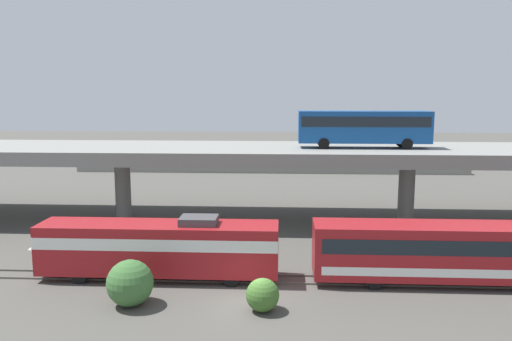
{
  "coord_description": "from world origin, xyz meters",
  "views": [
    {
      "loc": [
        1.91,
        -27.73,
        12.12
      ],
      "look_at": [
        -0.57,
        18.76,
        4.96
      ],
      "focal_mm": 35.63,
      "sensor_mm": 36.0,
      "label": 1
    }
  ],
  "objects_px": {
    "parked_car_6": "(427,156)",
    "train_locomotive": "(147,245)",
    "parked_car_0": "(248,152)",
    "parked_car_2": "(153,153)",
    "parked_car_7": "(374,153)",
    "parked_car_1": "(122,155)",
    "parked_car_4": "(406,154)",
    "train_coach_lead": "(483,251)",
    "parked_car_3": "(125,153)",
    "transit_bus_on_overpass": "(364,126)",
    "parked_car_5": "(249,155)"
  },
  "relations": [
    {
      "from": "parked_car_4",
      "to": "train_locomotive",
      "type": "bearing_deg",
      "value": -118.9
    },
    {
      "from": "parked_car_0",
      "to": "parked_car_4",
      "type": "height_order",
      "value": "same"
    },
    {
      "from": "parked_car_0",
      "to": "parked_car_2",
      "type": "distance_m",
      "value": 16.04
    },
    {
      "from": "parked_car_3",
      "to": "parked_car_0",
      "type": "bearing_deg",
      "value": -172.42
    },
    {
      "from": "train_locomotive",
      "to": "parked_car_2",
      "type": "height_order",
      "value": "train_locomotive"
    },
    {
      "from": "parked_car_5",
      "to": "parked_car_7",
      "type": "relative_size",
      "value": 1.07
    },
    {
      "from": "train_locomotive",
      "to": "parked_car_1",
      "type": "distance_m",
      "value": 52.21
    },
    {
      "from": "train_locomotive",
      "to": "parked_car_2",
      "type": "bearing_deg",
      "value": -76.0
    },
    {
      "from": "train_coach_lead",
      "to": "transit_bus_on_overpass",
      "type": "height_order",
      "value": "transit_bus_on_overpass"
    },
    {
      "from": "train_locomotive",
      "to": "parked_car_3",
      "type": "distance_m",
      "value": 54.49
    },
    {
      "from": "parked_car_1",
      "to": "parked_car_0",
      "type": "bearing_deg",
      "value": -165.97
    },
    {
      "from": "train_coach_lead",
      "to": "parked_car_4",
      "type": "xyz_separation_m",
      "value": [
        7.67,
        52.97,
        -0.11
      ]
    },
    {
      "from": "parked_car_3",
      "to": "parked_car_5",
      "type": "xyz_separation_m",
      "value": [
        20.87,
        -1.09,
        -0.0
      ]
    },
    {
      "from": "parked_car_0",
      "to": "parked_car_7",
      "type": "relative_size",
      "value": 1.12
    },
    {
      "from": "parked_car_0",
      "to": "parked_car_5",
      "type": "bearing_deg",
      "value": 95.41
    },
    {
      "from": "train_coach_lead",
      "to": "parked_car_0",
      "type": "height_order",
      "value": "train_coach_lead"
    },
    {
      "from": "parked_car_0",
      "to": "train_coach_lead",
      "type": "bearing_deg",
      "value": 108.94
    },
    {
      "from": "parked_car_2",
      "to": "transit_bus_on_overpass",
      "type": "bearing_deg",
      "value": -51.18
    },
    {
      "from": "parked_car_4",
      "to": "parked_car_1",
      "type": "bearing_deg",
      "value": -175.42
    },
    {
      "from": "transit_bus_on_overpass",
      "to": "parked_car_4",
      "type": "relative_size",
      "value": 2.91
    },
    {
      "from": "train_coach_lead",
      "to": "parked_car_4",
      "type": "distance_m",
      "value": 53.52
    },
    {
      "from": "parked_car_7",
      "to": "parked_car_4",
      "type": "bearing_deg",
      "value": 169.13
    },
    {
      "from": "parked_car_6",
      "to": "parked_car_7",
      "type": "relative_size",
      "value": 1.01
    },
    {
      "from": "train_locomotive",
      "to": "parked_car_1",
      "type": "xyz_separation_m",
      "value": [
        -17.37,
        49.23,
        -0.14
      ]
    },
    {
      "from": "parked_car_1",
      "to": "parked_car_2",
      "type": "distance_m",
      "value": 5.14
    },
    {
      "from": "parked_car_4",
      "to": "parked_car_3",
      "type": "bearing_deg",
      "value": -178.3
    },
    {
      "from": "parked_car_6",
      "to": "transit_bus_on_overpass",
      "type": "bearing_deg",
      "value": -114.24
    },
    {
      "from": "train_coach_lead",
      "to": "train_locomotive",
      "type": "bearing_deg",
      "value": 0.0
    },
    {
      "from": "parked_car_2",
      "to": "parked_car_7",
      "type": "xyz_separation_m",
      "value": [
        37.01,
        2.15,
        -0.0
      ]
    },
    {
      "from": "transit_bus_on_overpass",
      "to": "parked_car_7",
      "type": "distance_m",
      "value": 39.86
    },
    {
      "from": "transit_bus_on_overpass",
      "to": "parked_car_1",
      "type": "bearing_deg",
      "value": 134.94
    },
    {
      "from": "parked_car_5",
      "to": "parked_car_6",
      "type": "distance_m",
      "value": 28.65
    },
    {
      "from": "parked_car_4",
      "to": "parked_car_6",
      "type": "xyz_separation_m",
      "value": [
        2.7,
        -2.68,
        0.0
      ]
    },
    {
      "from": "parked_car_3",
      "to": "parked_car_6",
      "type": "xyz_separation_m",
      "value": [
        49.53,
        -1.29,
        -0.0
      ]
    },
    {
      "from": "parked_car_3",
      "to": "train_coach_lead",
      "type": "bearing_deg",
      "value": 127.2
    },
    {
      "from": "transit_bus_on_overpass",
      "to": "parked_car_2",
      "type": "relative_size",
      "value": 2.98
    },
    {
      "from": "train_coach_lead",
      "to": "parked_car_4",
      "type": "height_order",
      "value": "train_coach_lead"
    },
    {
      "from": "parked_car_6",
      "to": "parked_car_7",
      "type": "bearing_deg",
      "value": 154.96
    },
    {
      "from": "parked_car_7",
      "to": "transit_bus_on_overpass",
      "type": "bearing_deg",
      "value": 78.51
    },
    {
      "from": "parked_car_7",
      "to": "parked_car_0",
      "type": "bearing_deg",
      "value": -0.96
    },
    {
      "from": "transit_bus_on_overpass",
      "to": "parked_car_2",
      "type": "height_order",
      "value": "transit_bus_on_overpass"
    },
    {
      "from": "parked_car_7",
      "to": "train_coach_lead",
      "type": "bearing_deg",
      "value": 87.31
    },
    {
      "from": "parked_car_2",
      "to": "parked_car_7",
      "type": "height_order",
      "value": "same"
    },
    {
      "from": "parked_car_5",
      "to": "parked_car_6",
      "type": "relative_size",
      "value": 1.06
    },
    {
      "from": "parked_car_1",
      "to": "parked_car_7",
      "type": "distance_m",
      "value": 41.74
    },
    {
      "from": "parked_car_3",
      "to": "parked_car_1",
      "type": "bearing_deg",
      "value": 95.13
    },
    {
      "from": "parked_car_3",
      "to": "parked_car_4",
      "type": "bearing_deg",
      "value": -178.3
    },
    {
      "from": "parked_car_6",
      "to": "train_locomotive",
      "type": "bearing_deg",
      "value": -122.43
    },
    {
      "from": "parked_car_0",
      "to": "parked_car_6",
      "type": "distance_m",
      "value": 29.29
    },
    {
      "from": "train_coach_lead",
      "to": "parked_car_7",
      "type": "bearing_deg",
      "value": -92.69
    }
  ]
}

